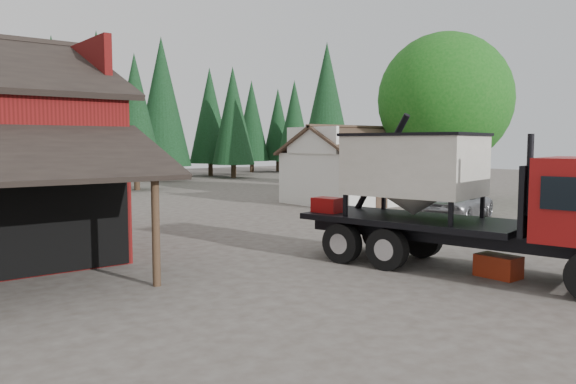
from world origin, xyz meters
TOP-DOWN VIEW (x-y plane):
  - ground at (0.00, 0.00)m, footprint 120.00×120.00m
  - farmhouse at (13.00, 13.00)m, footprint 8.60×6.42m
  - deciduous_tree at (17.01, 9.97)m, footprint 8.00×8.00m
  - conifer_backdrop at (0.00, 42.00)m, footprint 76.00×16.00m
  - near_pine_b at (6.00, 30.00)m, footprint 3.96×3.96m
  - near_pine_c at (22.00, 26.00)m, footprint 4.84×4.84m
  - feed_truck at (1.85, -1.94)m, footprint 4.73×10.30m
  - silver_car at (11.00, 4.86)m, footprint 5.71×3.79m
  - equip_box at (1.99, -2.75)m, footprint 0.70×1.10m

SIDE VIEW (x-z plane):
  - ground at x=0.00m, z-range 0.00..0.00m
  - conifer_backdrop at x=0.00m, z-range -8.00..8.00m
  - equip_box at x=1.99m, z-range 0.00..0.60m
  - silver_car at x=11.00m, z-range 0.00..1.46m
  - farmhouse at x=13.00m, z-range -0.66..3.99m
  - feed_truck at x=1.85m, z-range -0.15..4.35m
  - near_pine_b at x=6.00m, z-range 0.69..11.09m
  - deciduous_tree at x=17.01m, z-range 0.81..11.01m
  - near_pine_c at x=22.00m, z-range 0.69..13.09m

